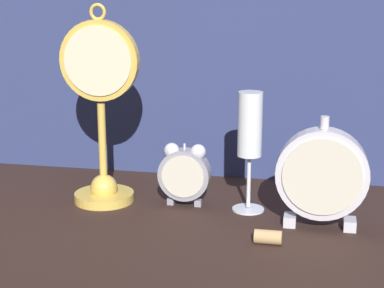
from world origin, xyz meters
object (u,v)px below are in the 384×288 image
at_px(pocket_watch_on_stand, 101,119).
at_px(champagne_flute, 250,134).
at_px(wine_cork, 268,237).
at_px(mantel_clock_silver, 322,175).
at_px(alarm_clock_twin_bell, 184,172).

relative_size(pocket_watch_on_stand, champagne_flute, 1.68).
xyz_separation_m(champagne_flute, wine_cork, (0.05, -0.14, -0.13)).
height_order(pocket_watch_on_stand, mantel_clock_silver, pocket_watch_on_stand).
bearing_deg(pocket_watch_on_stand, wine_cork, -23.79).
bearing_deg(pocket_watch_on_stand, alarm_clock_twin_bell, 2.41).
relative_size(mantel_clock_silver, champagne_flute, 0.88).
xyz_separation_m(alarm_clock_twin_bell, champagne_flute, (0.12, -0.00, 0.08)).
relative_size(pocket_watch_on_stand, wine_cork, 8.48).
bearing_deg(wine_cork, champagne_flute, 108.24).
distance_m(pocket_watch_on_stand, alarm_clock_twin_bell, 0.18).
relative_size(alarm_clock_twin_bell, wine_cork, 2.73).
distance_m(pocket_watch_on_stand, wine_cork, 0.37).
bearing_deg(alarm_clock_twin_bell, champagne_flute, -0.48).
xyz_separation_m(mantel_clock_silver, wine_cork, (-0.08, -0.08, -0.08)).
xyz_separation_m(pocket_watch_on_stand, champagne_flute, (0.27, 0.01, -0.02)).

